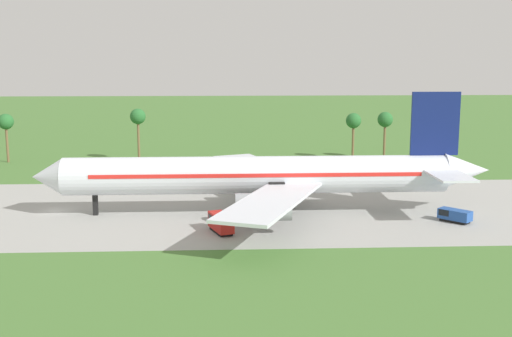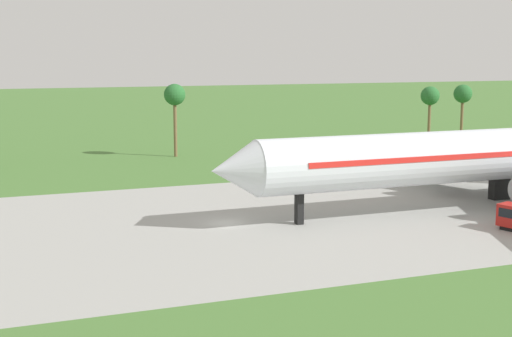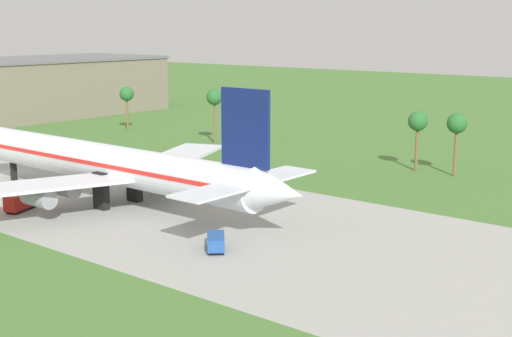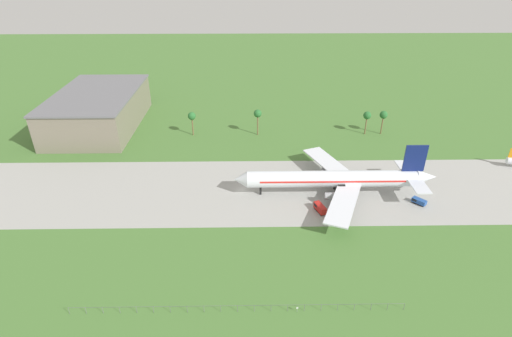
% 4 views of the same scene
% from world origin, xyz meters
% --- Properties ---
extents(ground_plane, '(600.00, 600.00, 0.00)m').
position_xyz_m(ground_plane, '(0.00, 0.00, 0.00)').
color(ground_plane, '#477233').
extents(taxiway_strip, '(320.00, 44.00, 0.02)m').
position_xyz_m(taxiway_strip, '(0.00, 0.00, 0.01)').
color(taxiway_strip, '#9E9E99').
rests_on(taxiway_strip, ground_plane).
extents(jet_airliner, '(70.73, 54.26, 18.75)m').
position_xyz_m(jet_airliner, '(33.21, -2.89, 5.99)').
color(jet_airliner, silver).
rests_on(jet_airliner, ground_plane).
extents(baggage_tug, '(3.74, 5.83, 2.59)m').
position_xyz_m(baggage_tug, '(26.10, -13.76, 1.39)').
color(baggage_tug, black).
rests_on(baggage_tug, ground_plane).
extents(fuel_truck, '(4.66, 4.80, 1.87)m').
position_xyz_m(fuel_truck, '(60.41, -9.74, 1.03)').
color(fuel_truck, black).
rests_on(fuel_truck, ground_plane).
extents(palm_tree_row, '(91.35, 3.60, 12.26)m').
position_xyz_m(palm_tree_row, '(26.25, 48.64, 9.35)').
color(palm_tree_row, brown).
rests_on(palm_tree_row, ground_plane).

